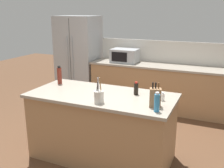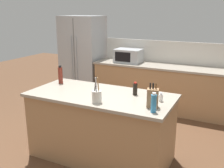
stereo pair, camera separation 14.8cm
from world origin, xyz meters
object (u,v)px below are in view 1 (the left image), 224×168
(refrigerator, at_px, (79,57))
(salt_shaker, at_px, (163,97))
(soy_sauce_bottle, at_px, (136,89))
(vinegar_bottle, at_px, (59,75))
(dish_soap_bottle, at_px, (157,102))
(utensil_crock, at_px, (99,96))
(knife_block, at_px, (155,97))
(microwave, at_px, (125,56))

(refrigerator, distance_m, salt_shaker, 3.32)
(soy_sauce_bottle, relative_size, vinegar_bottle, 0.62)
(vinegar_bottle, bearing_deg, dish_soap_bottle, -17.24)
(soy_sauce_bottle, distance_m, vinegar_bottle, 1.23)
(utensil_crock, relative_size, salt_shaker, 2.99)
(knife_block, distance_m, utensil_crock, 0.67)
(refrigerator, distance_m, microwave, 1.18)
(refrigerator, height_order, microwave, refrigerator)
(utensil_crock, xyz_separation_m, soy_sauce_bottle, (0.31, 0.49, -0.00))
(microwave, distance_m, knife_block, 2.70)
(knife_block, bearing_deg, microwave, 103.79)
(refrigerator, height_order, soy_sauce_bottle, refrigerator)
(microwave, bearing_deg, knife_block, -61.34)
(refrigerator, bearing_deg, microwave, -2.51)
(microwave, distance_m, utensil_crock, 2.59)
(refrigerator, distance_m, knife_block, 3.45)
(microwave, bearing_deg, dish_soap_bottle, -61.69)
(knife_block, xyz_separation_m, dish_soap_bottle, (0.06, -0.14, -0.01))
(knife_block, bearing_deg, refrigerator, 120.71)
(vinegar_bottle, bearing_deg, soy_sauce_bottle, -1.15)
(dish_soap_bottle, relative_size, soy_sauce_bottle, 1.29)
(refrigerator, xyz_separation_m, knife_block, (2.47, -2.42, 0.10))
(microwave, bearing_deg, soy_sauce_bottle, -64.95)
(microwave, bearing_deg, vinegar_bottle, -98.00)
(dish_soap_bottle, bearing_deg, salt_shaker, 93.60)
(refrigerator, bearing_deg, knife_block, -44.42)
(refrigerator, relative_size, microwave, 3.41)
(dish_soap_bottle, height_order, salt_shaker, dish_soap_bottle)
(soy_sauce_bottle, height_order, vinegar_bottle, vinegar_bottle)
(dish_soap_bottle, relative_size, vinegar_bottle, 0.80)
(microwave, relative_size, soy_sauce_bottle, 3.20)
(refrigerator, height_order, salt_shaker, refrigerator)
(soy_sauce_bottle, bearing_deg, refrigerator, 135.60)
(microwave, height_order, salt_shaker, microwave)
(microwave, height_order, knife_block, knife_block)
(soy_sauce_bottle, bearing_deg, vinegar_bottle, 178.85)
(dish_soap_bottle, bearing_deg, soy_sauce_bottle, 129.98)
(utensil_crock, bearing_deg, vinegar_bottle, 150.88)
(knife_block, bearing_deg, utensil_crock, 177.88)
(refrigerator, xyz_separation_m, vinegar_bottle, (0.89, -2.05, 0.12))
(knife_block, distance_m, dish_soap_bottle, 0.15)
(salt_shaker, bearing_deg, knife_block, -97.88)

